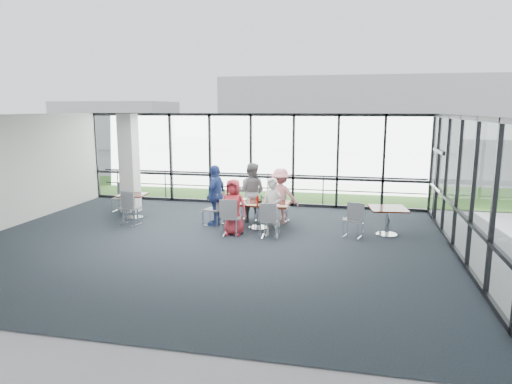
% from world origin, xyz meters
% --- Properties ---
extents(floor, '(12.00, 10.00, 0.02)m').
position_xyz_m(floor, '(0.00, 0.00, -0.01)').
color(floor, '#1D252D').
rests_on(floor, ground).
extents(ceiling, '(12.00, 10.00, 0.04)m').
position_xyz_m(ceiling, '(0.00, 0.00, 3.20)').
color(ceiling, white).
rests_on(ceiling, ground).
extents(wall_front, '(12.00, 0.10, 3.20)m').
position_xyz_m(wall_front, '(0.00, -5.00, 1.60)').
color(wall_front, silver).
rests_on(wall_front, ground).
extents(curtain_wall_back, '(12.00, 0.10, 3.20)m').
position_xyz_m(curtain_wall_back, '(0.00, 5.00, 1.60)').
color(curtain_wall_back, white).
rests_on(curtain_wall_back, ground).
extents(curtain_wall_right, '(0.10, 10.00, 3.20)m').
position_xyz_m(curtain_wall_right, '(6.00, 0.00, 1.60)').
color(curtain_wall_right, white).
rests_on(curtain_wall_right, ground).
extents(exit_door, '(0.12, 1.60, 2.10)m').
position_xyz_m(exit_door, '(6.00, 3.75, 1.05)').
color(exit_door, black).
rests_on(exit_door, ground).
extents(structural_column, '(0.50, 0.50, 3.20)m').
position_xyz_m(structural_column, '(-3.60, 3.00, 1.60)').
color(structural_column, silver).
rests_on(structural_column, ground).
extents(apron, '(80.00, 70.00, 0.02)m').
position_xyz_m(apron, '(0.00, 10.00, -0.02)').
color(apron, slate).
rests_on(apron, ground).
extents(grass_strip, '(80.00, 5.00, 0.01)m').
position_xyz_m(grass_strip, '(0.00, 8.00, 0.01)').
color(grass_strip, '#33621B').
rests_on(grass_strip, ground).
extents(hangar_main, '(24.00, 10.00, 6.00)m').
position_xyz_m(hangar_main, '(4.00, 32.00, 3.00)').
color(hangar_main, '#BABDC2').
rests_on(hangar_main, ground).
extents(hangar_aux, '(10.00, 6.00, 4.00)m').
position_xyz_m(hangar_aux, '(-18.00, 28.00, 2.00)').
color(hangar_aux, '#BABDC2').
rests_on(hangar_aux, ground).
extents(guard_rail, '(12.00, 0.06, 0.06)m').
position_xyz_m(guard_rail, '(0.00, 5.60, 0.50)').
color(guard_rail, '#2D2D33').
rests_on(guard_rail, ground).
extents(main_table, '(1.86, 1.10, 0.75)m').
position_xyz_m(main_table, '(0.96, 1.79, 0.61)').
color(main_table, '#33160E').
rests_on(main_table, ground).
extents(side_table_left, '(0.85, 0.85, 0.75)m').
position_xyz_m(side_table_left, '(-3.10, 2.18, 0.62)').
color(side_table_left, '#33160E').
rests_on(side_table_left, ground).
extents(side_table_right, '(1.06, 1.06, 0.75)m').
position_xyz_m(side_table_right, '(4.49, 1.84, 0.65)').
color(side_table_right, '#33160E').
rests_on(side_table_right, ground).
extents(diner_near_left, '(0.76, 0.51, 1.51)m').
position_xyz_m(diner_near_left, '(0.45, 0.99, 0.76)').
color(diner_near_left, '#BC2E39').
rests_on(diner_near_left, ground).
extents(diner_near_right, '(0.67, 0.56, 1.57)m').
position_xyz_m(diner_near_right, '(1.50, 1.03, 0.79)').
color(diner_near_right, silver).
rests_on(diner_near_right, ground).
extents(diner_far_left, '(0.91, 0.61, 1.77)m').
position_xyz_m(diner_far_left, '(0.57, 2.59, 0.89)').
color(diner_far_left, slate).
rests_on(diner_far_left, ground).
extents(diner_far_right, '(1.07, 0.57, 1.63)m').
position_xyz_m(diner_far_right, '(1.48, 2.51, 0.82)').
color(diner_far_right, pink).
rests_on(diner_far_right, ground).
extents(diner_end, '(0.72, 1.11, 1.77)m').
position_xyz_m(diner_end, '(-0.31, 1.88, 0.88)').
color(diner_end, '#29438B').
rests_on(diner_end, ground).
extents(chair_main_nl, '(0.56, 0.56, 0.99)m').
position_xyz_m(chair_main_nl, '(0.42, 0.91, 0.49)').
color(chair_main_nl, slate).
rests_on(chair_main_nl, ground).
extents(chair_main_nr, '(0.49, 0.49, 0.93)m').
position_xyz_m(chair_main_nr, '(1.46, 0.92, 0.47)').
color(chair_main_nr, slate).
rests_on(chair_main_nr, ground).
extents(chair_main_fl, '(0.48, 0.48, 0.95)m').
position_xyz_m(chair_main_fl, '(0.51, 2.71, 0.48)').
color(chair_main_fl, slate).
rests_on(chair_main_fl, ground).
extents(chair_main_fr, '(0.53, 0.53, 0.87)m').
position_xyz_m(chair_main_fr, '(1.45, 2.72, 0.43)').
color(chair_main_fr, slate).
rests_on(chair_main_fr, ground).
extents(chair_main_end, '(0.56, 0.56, 0.93)m').
position_xyz_m(chair_main_end, '(-0.39, 1.84, 0.47)').
color(chair_main_end, slate).
rests_on(chair_main_end, ground).
extents(chair_spare_la, '(0.60, 0.60, 1.01)m').
position_xyz_m(chair_spare_la, '(-2.77, 1.34, 0.50)').
color(chair_spare_la, slate).
rests_on(chair_spare_la, ground).
extents(chair_spare_lb, '(0.48, 0.48, 0.90)m').
position_xyz_m(chair_spare_lb, '(-3.92, 2.89, 0.45)').
color(chair_spare_lb, slate).
rests_on(chair_spare_lb, ground).
extents(chair_spare_r, '(0.58, 0.58, 0.95)m').
position_xyz_m(chair_spare_r, '(3.59, 1.41, 0.47)').
color(chair_spare_r, slate).
rests_on(chair_spare_r, ground).
extents(plate_nl, '(0.27, 0.27, 0.01)m').
position_xyz_m(plate_nl, '(0.46, 1.48, 0.76)').
color(plate_nl, white).
rests_on(plate_nl, main_table).
extents(plate_nr, '(0.26, 0.26, 0.01)m').
position_xyz_m(plate_nr, '(1.48, 1.49, 0.76)').
color(plate_nr, white).
rests_on(plate_nr, main_table).
extents(plate_fl, '(0.26, 0.26, 0.01)m').
position_xyz_m(plate_fl, '(0.51, 2.13, 0.76)').
color(plate_fl, white).
rests_on(plate_fl, main_table).
extents(plate_fr, '(0.27, 0.27, 0.01)m').
position_xyz_m(plate_fr, '(1.44, 2.05, 0.76)').
color(plate_fr, white).
rests_on(plate_fr, main_table).
extents(plate_end, '(0.25, 0.25, 0.01)m').
position_xyz_m(plate_end, '(0.18, 1.80, 0.76)').
color(plate_end, white).
rests_on(plate_end, main_table).
extents(tumbler_a, '(0.06, 0.06, 0.13)m').
position_xyz_m(tumbler_a, '(0.73, 1.58, 0.81)').
color(tumbler_a, white).
rests_on(tumbler_a, main_table).
extents(tumbler_b, '(0.07, 0.07, 0.14)m').
position_xyz_m(tumbler_b, '(1.23, 1.63, 0.82)').
color(tumbler_b, white).
rests_on(tumbler_b, main_table).
extents(tumbler_c, '(0.07, 0.07, 0.15)m').
position_xyz_m(tumbler_c, '(1.05, 2.00, 0.82)').
color(tumbler_c, white).
rests_on(tumbler_c, main_table).
extents(tumbler_d, '(0.07, 0.07, 0.15)m').
position_xyz_m(tumbler_d, '(0.36, 1.68, 0.82)').
color(tumbler_d, white).
rests_on(tumbler_d, main_table).
extents(menu_a, '(0.30, 0.23, 0.00)m').
position_xyz_m(menu_a, '(0.85, 1.40, 0.75)').
color(menu_a, beige).
rests_on(menu_a, main_table).
extents(menu_b, '(0.34, 0.24, 0.00)m').
position_xyz_m(menu_b, '(1.69, 1.43, 0.75)').
color(menu_b, beige).
rests_on(menu_b, main_table).
extents(menu_c, '(0.29, 0.22, 0.00)m').
position_xyz_m(menu_c, '(1.08, 2.13, 0.75)').
color(menu_c, beige).
rests_on(menu_c, main_table).
extents(condiment_caddy, '(0.10, 0.07, 0.04)m').
position_xyz_m(condiment_caddy, '(1.01, 1.80, 0.77)').
color(condiment_caddy, black).
rests_on(condiment_caddy, main_table).
extents(ketchup_bottle, '(0.06, 0.06, 0.18)m').
position_xyz_m(ketchup_bottle, '(0.94, 1.80, 0.84)').
color(ketchup_bottle, '#990903').
rests_on(ketchup_bottle, main_table).
extents(green_bottle, '(0.05, 0.05, 0.20)m').
position_xyz_m(green_bottle, '(1.04, 1.82, 0.85)').
color(green_bottle, '#20752F').
rests_on(green_bottle, main_table).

